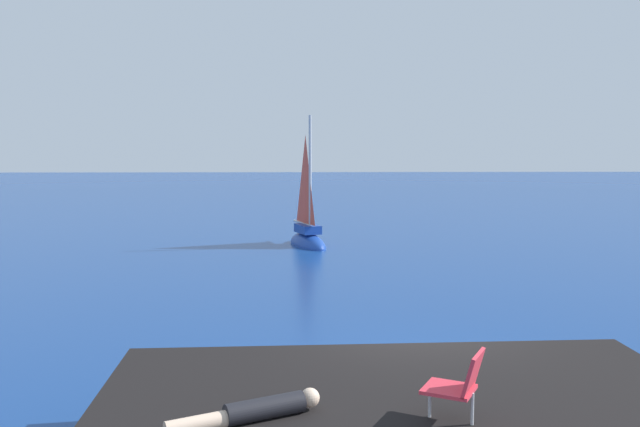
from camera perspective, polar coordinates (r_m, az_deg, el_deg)
ground_plane at (r=11.79m, az=7.88°, el=-14.16°), size 160.00×160.00×0.00m
boulder_seaward at (r=10.39m, az=-1.03°, el=-16.97°), size 0.90×0.98×0.51m
boulder_inland at (r=10.89m, az=7.12°, el=-15.90°), size 0.90×0.76×0.56m
sailboat_near at (r=26.61m, az=-1.05°, el=-2.07°), size 1.95×3.09×5.58m
person_sunbather at (r=7.66m, az=-5.59°, el=-16.20°), size 1.63×0.91×0.25m
beach_chair at (r=7.63m, az=11.66°, el=-13.77°), size 0.75×0.70×0.80m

